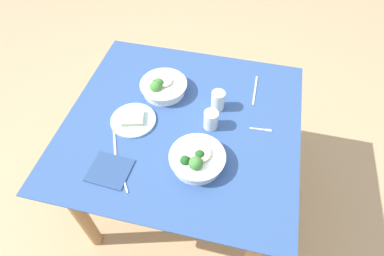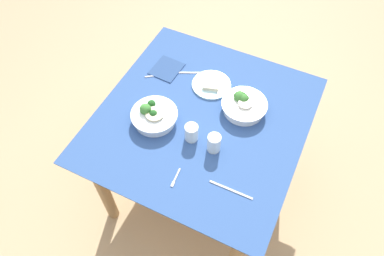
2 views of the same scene
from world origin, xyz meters
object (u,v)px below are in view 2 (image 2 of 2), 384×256
object	(u,v)px
fork_by_near_bowl	(155,76)
table_knife_left	(187,73)
water_glass_side	(214,143)
broccoli_bowl_far	(154,116)
table_knife_right	(231,190)
fork_by_far_bowl	(175,178)
napkin_folded_upper	(167,69)
broccoli_bowl_near	(244,105)
water_glass_center	(191,133)
bread_side_plate	(211,84)

from	to	relation	value
fork_by_near_bowl	table_knife_left	world-z (taller)	same
water_glass_side	fork_by_near_bowl	bearing A→B (deg)	58.80
broccoli_bowl_far	table_knife_right	bearing A→B (deg)	-111.01
broccoli_bowl_far	water_glass_side	size ratio (longest dim) A/B	2.39
broccoli_bowl_far	table_knife_left	bearing A→B (deg)	-0.19
fork_by_far_bowl	table_knife_right	world-z (taller)	same
table_knife_left	napkin_folded_upper	bearing A→B (deg)	-13.12
broccoli_bowl_near	water_glass_center	xyz separation A→B (m)	(-0.29, 0.17, 0.01)
table_knife_left	fork_by_far_bowl	bearing A→B (deg)	87.08
bread_side_plate	fork_by_near_bowl	size ratio (longest dim) A/B	2.36
bread_side_plate	water_glass_center	distance (m)	0.38
table_knife_left	broccoli_bowl_far	bearing A→B (deg)	65.09
broccoli_bowl_far	fork_by_far_bowl	world-z (taller)	broccoli_bowl_far
bread_side_plate	water_glass_side	size ratio (longest dim) A/B	2.16
fork_by_near_bowl	table_knife_right	size ratio (longest dim) A/B	0.43
water_glass_side	table_knife_right	world-z (taller)	water_glass_side
bread_side_plate	table_knife_left	distance (m)	0.17
napkin_folded_upper	water_glass_center	bearing A→B (deg)	-137.53
broccoli_bowl_near	water_glass_side	size ratio (longest dim) A/B	2.39
bread_side_plate	fork_by_far_bowl	xyz separation A→B (m)	(-0.61, -0.09, -0.01)
water_glass_center	fork_by_far_bowl	distance (m)	0.25
bread_side_plate	water_glass_center	bearing A→B (deg)	-171.62
napkin_folded_upper	bread_side_plate	bearing A→B (deg)	-90.63
water_glass_center	napkin_folded_upper	xyz separation A→B (m)	(0.37, 0.34, -0.04)
table_knife_left	fork_by_near_bowl	bearing A→B (deg)	8.82
broccoli_bowl_far	fork_by_near_bowl	world-z (taller)	broccoli_bowl_far
table_knife_left	table_knife_right	bearing A→B (deg)	106.82
water_glass_side	fork_by_far_bowl	size ratio (longest dim) A/B	0.98
bread_side_plate	table_knife_right	world-z (taller)	bread_side_plate
fork_by_far_bowl	fork_by_near_bowl	world-z (taller)	same
fork_by_far_bowl	table_knife_right	xyz separation A→B (m)	(0.06, -0.26, -0.00)
water_glass_side	napkin_folded_upper	xyz separation A→B (m)	(0.38, 0.47, -0.05)
broccoli_bowl_near	fork_by_near_bowl	distance (m)	0.55
broccoli_bowl_far	water_glass_side	distance (m)	0.35
broccoli_bowl_far	water_glass_center	bearing A→B (deg)	-94.01
fork_by_near_bowl	table_knife_left	xyz separation A→B (m)	(0.10, -0.16, -0.00)
fork_by_far_bowl	fork_by_near_bowl	distance (m)	0.68
water_glass_center	fork_by_near_bowl	world-z (taller)	water_glass_center
fork_by_far_bowl	table_knife_left	size ratio (longest dim) A/B	0.52
fork_by_far_bowl	water_glass_center	bearing A→B (deg)	-176.90
water_glass_center	table_knife_right	xyz separation A→B (m)	(-0.18, -0.29, -0.05)
broccoli_bowl_near	table_knife_left	size ratio (longest dim) A/B	1.23
fork_by_near_bowl	napkin_folded_upper	bearing A→B (deg)	30.23
broccoli_bowl_near	bread_side_plate	size ratio (longest dim) A/B	1.10
fork_by_near_bowl	table_knife_right	world-z (taller)	same
fork_by_far_bowl	fork_by_near_bowl	xyz separation A→B (m)	(0.54, 0.41, 0.00)
water_glass_side	fork_by_near_bowl	distance (m)	0.59
table_knife_right	fork_by_far_bowl	bearing A→B (deg)	12.34
broccoli_bowl_far	broccoli_bowl_near	world-z (taller)	broccoli_bowl_far
water_glass_center	water_glass_side	bearing A→B (deg)	-94.66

